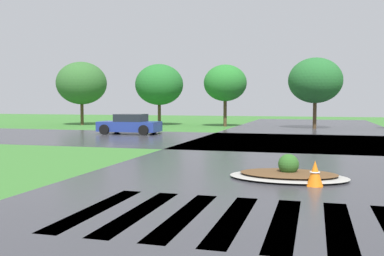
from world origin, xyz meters
The scene contains 7 objects.
asphalt_roadway centered at (0.00, 10.00, 0.00)m, with size 11.88×80.00×0.01m, color #35353A.
asphalt_cross_road centered at (0.00, 20.51, 0.00)m, with size 90.00×10.69×0.01m, color #35353A.
crosswalk_stripes centered at (0.00, 4.79, 0.00)m, with size 7.65×3.48×0.01m.
median_island centered at (-0.19, 9.20, 0.13)m, with size 3.20×2.02×0.68m.
car_white_sedan centered at (-11.06, 23.20, 0.61)m, with size 3.94×2.10×1.29m.
traffic_cone centered at (0.50, 8.32, 0.31)m, with size 0.41×0.41×0.64m.
background_treeline centered at (-5.52, 32.88, 3.68)m, with size 37.41×5.93×5.63m.
Camera 1 is at (0.49, -2.80, 2.10)m, focal length 40.84 mm.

